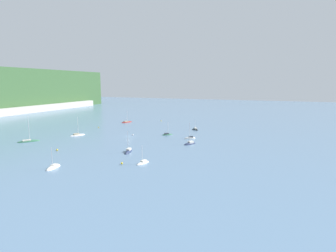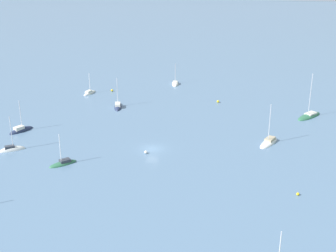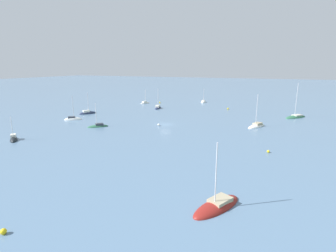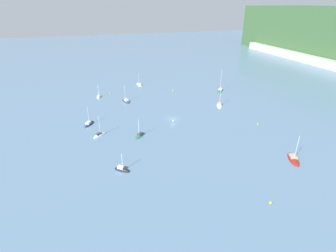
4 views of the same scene
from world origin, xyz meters
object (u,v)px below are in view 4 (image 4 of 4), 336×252
Objects in this scene: sailboat_5 at (100,135)px; mooring_buoy_1 at (271,203)px; sailboat_2 at (126,101)px; sailboat_9 at (220,91)px; mooring_buoy_0 at (258,124)px; sailboat_6 at (122,170)px; sailboat_3 at (140,136)px; mooring_buoy_4 at (173,121)px; sailboat_4 at (99,97)px; mooring_buoy_3 at (173,90)px; sailboat_7 at (293,159)px; sailboat_8 at (139,85)px; sailboat_1 at (89,124)px; sailboat_0 at (219,105)px; mooring_buoy_2 at (110,93)px.

sailboat_5 is 58.21m from mooring_buoy_1.
sailboat_9 reaches higher than sailboat_2.
sailboat_5 is at bearing -143.56° from mooring_buoy_1.
sailboat_6 is at bearing -75.67° from mooring_buoy_0.
sailboat_3 is 16.83m from mooring_buoy_4.
sailboat_2 is at bearing -136.90° from sailboat_3.
mooring_buoy_1 is (88.46, 31.60, 0.21)m from sailboat_4.
sailboat_5 is (41.63, -2.97, -0.00)m from sailboat_4.
mooring_buoy_1 is at bearing 18.25° from sailboat_9.
mooring_buoy_3 is (-43.93, 27.35, 0.23)m from sailboat_3.
sailboat_8 is at bearing -137.92° from sailboat_7.
mooring_buoy_0 is at bearing -43.38° from sailboat_5.
sailboat_1 reaches higher than sailboat_4.
mooring_buoy_4 is at bearing -113.00° from mooring_buoy_0.
sailboat_4 is 41.74m from sailboat_5.
sailboat_3 is at bearing -96.23° from mooring_buoy_0.
sailboat_8 reaches higher than mooring_buoy_4.
mooring_buoy_1 is at bearing 7.42° from mooring_buoy_4.
sailboat_7 is at bearing -10.75° from mooring_buoy_0.
mooring_buoy_4 is (9.96, -25.26, 0.22)m from sailboat_0.
sailboat_9 is at bearing 82.43° from sailboat_6.
mooring_buoy_0 is (9.35, 57.56, 0.16)m from sailboat_5.
sailboat_7 is at bearing -66.21° from sailboat_5.
sailboat_3 is at bearing -153.09° from mooring_buoy_1.
sailboat_8 is at bearing -1.82° from sailboat_1.
sailboat_0 is at bearing -155.56° from sailboat_8.
sailboat_5 is 28.24m from mooring_buoy_4.
sailboat_2 reaches higher than sailboat_6.
sailboat_9 reaches higher than mooring_buoy_4.
sailboat_9 reaches higher than mooring_buoy_2.
sailboat_4 is at bearing -93.36° from mooring_buoy_3.
sailboat_4 reaches higher than mooring_buoy_4.
mooring_buoy_0 is at bearing 42.00° from mooring_buoy_2.
sailboat_1 is 12.31× the size of mooring_buoy_4.
mooring_buoy_4 is at bearing -172.58° from mooring_buoy_1.
sailboat_4 reaches higher than mooring_buoy_1.
sailboat_9 is at bearing 128.88° from mooring_buoy_4.
sailboat_1 is at bearing -146.68° from mooring_buoy_1.
sailboat_5 reaches higher than mooring_buoy_2.
mooring_buoy_2 is at bearing 44.70° from sailboat_5.
sailboat_2 is 13.86× the size of mooring_buoy_1.
mooring_buoy_2 is (-91.60, -25.74, 0.00)m from mooring_buoy_1.
sailboat_9 reaches higher than sailboat_5.
mooring_buoy_3 is (2.20, 37.46, 0.23)m from sailboat_4.
sailboat_8 is (-42.53, -27.30, -0.05)m from sailboat_0.
sailboat_5 reaches higher than mooring_buoy_0.
sailboat_6 is at bearing -114.12° from sailboat_5.
mooring_buoy_2 is (-77.99, -44.20, 0.24)m from sailboat_7.
mooring_buoy_4 is (-3.17, 28.06, 0.24)m from sailboat_5.
sailboat_8 is 11.04× the size of mooring_buoy_3.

